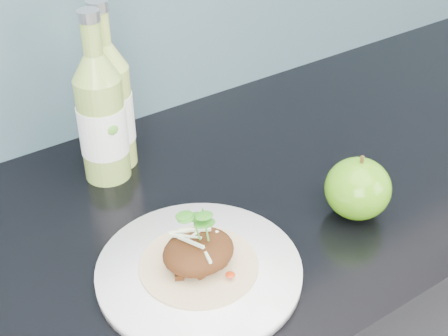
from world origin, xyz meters
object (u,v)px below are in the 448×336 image
at_px(dinner_plate, 199,271).
at_px(cider_bottle_left, 102,118).
at_px(cider_bottle_right, 109,106).
at_px(green_apple, 358,189).

bearing_deg(dinner_plate, cider_bottle_left, 88.79).
xyz_separation_m(cider_bottle_left, cider_bottle_right, (0.03, 0.03, 0.00)).
relative_size(dinner_plate, cider_bottle_right, 1.12).
height_order(dinner_plate, cider_bottle_right, cider_bottle_right).
relative_size(dinner_plate, green_apple, 2.98).
xyz_separation_m(dinner_plate, green_apple, (0.25, -0.02, 0.04)).
distance_m(cider_bottle_left, cider_bottle_right, 0.04).
height_order(cider_bottle_left, cider_bottle_right, same).
bearing_deg(green_apple, dinner_plate, 175.24).
relative_size(cider_bottle_left, cider_bottle_right, 1.00).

